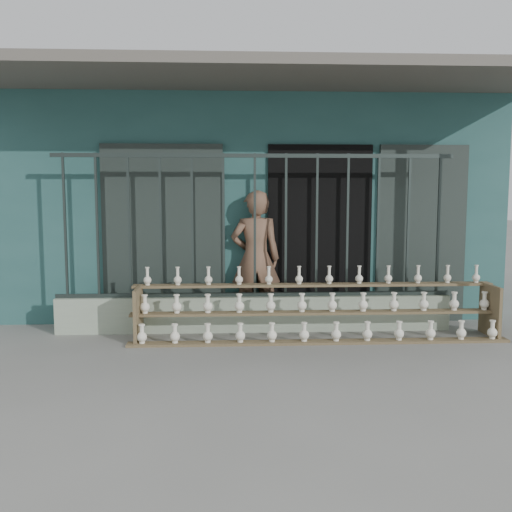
{
  "coord_description": "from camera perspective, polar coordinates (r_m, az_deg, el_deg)",
  "views": [
    {
      "loc": [
        -0.34,
        -5.85,
        1.76
      ],
      "look_at": [
        0.0,
        1.0,
        1.0
      ],
      "focal_mm": 40.0,
      "sensor_mm": 36.0,
      "label": 1
    }
  ],
  "objects": [
    {
      "name": "elderly_woman",
      "position": [
        7.53,
        -0.04,
        -0.25
      ],
      "size": [
        0.67,
        0.45,
        1.79
      ],
      "primitive_type": "imported",
      "rotation": [
        0.0,
        0.0,
        3.17
      ],
      "color": "brown",
      "rests_on": "ground"
    },
    {
      "name": "parapet_wall",
      "position": [
        7.32,
        -0.12,
        -5.78
      ],
      "size": [
        5.0,
        0.2,
        0.45
      ],
      "primitive_type": "cube",
      "color": "#9AAA92",
      "rests_on": "ground"
    },
    {
      "name": "ground",
      "position": [
        6.12,
        0.48,
        -10.4
      ],
      "size": [
        60.0,
        60.0,
        0.0
      ],
      "primitive_type": "plane",
      "color": "slate"
    },
    {
      "name": "shelf_rack",
      "position": [
        6.96,
        6.13,
        -5.31
      ],
      "size": [
        4.5,
        0.68,
        0.85
      ],
      "color": "brown",
      "rests_on": "ground"
    },
    {
      "name": "security_fence",
      "position": [
        7.17,
        -0.12,
        3.04
      ],
      "size": [
        5.0,
        0.04,
        1.8
      ],
      "color": "#283330",
      "rests_on": "parapet_wall"
    },
    {
      "name": "workshop_building",
      "position": [
        10.08,
        -0.9,
        5.54
      ],
      "size": [
        7.4,
        6.6,
        3.21
      ],
      "color": "#275250",
      "rests_on": "ground"
    }
  ]
}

